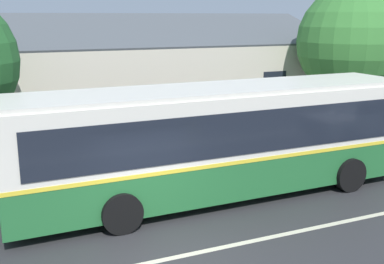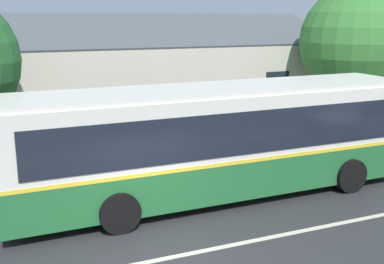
% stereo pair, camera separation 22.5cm
% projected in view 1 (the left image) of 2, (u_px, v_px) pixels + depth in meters
% --- Properties ---
extents(ground_plane, '(300.00, 300.00, 0.00)m').
position_uv_depth(ground_plane, '(171.00, 258.00, 10.22)').
color(ground_plane, '#2D2D30').
extents(sidewalk_far, '(60.00, 3.00, 0.15)m').
position_uv_depth(sidewalk_far, '(104.00, 173.00, 15.55)').
color(sidewalk_far, '#9E9E99').
rests_on(sidewalk_far, ground).
extents(lane_divider_stripe, '(60.00, 0.16, 0.01)m').
position_uv_depth(lane_divider_stripe, '(171.00, 258.00, 10.22)').
color(lane_divider_stripe, beige).
rests_on(lane_divider_stripe, ground).
extents(community_building, '(21.14, 8.27, 6.18)m').
position_uv_depth(community_building, '(86.00, 85.00, 21.43)').
color(community_building, beige).
rests_on(community_building, ground).
extents(transit_bus, '(11.89, 2.86, 3.15)m').
position_uv_depth(transit_bus, '(221.00, 138.00, 13.44)').
color(transit_bus, '#236633').
rests_on(transit_bus, ground).
extents(bench_by_building, '(1.63, 0.51, 0.94)m').
position_uv_depth(bench_by_building, '(15.00, 169.00, 14.35)').
color(bench_by_building, brown).
rests_on(bench_by_building, sidewalk_far).
extents(street_tree_primary, '(4.54, 4.54, 6.30)m').
position_uv_depth(street_tree_primary, '(353.00, 42.00, 19.31)').
color(street_tree_primary, '#4C3828').
rests_on(street_tree_primary, ground).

